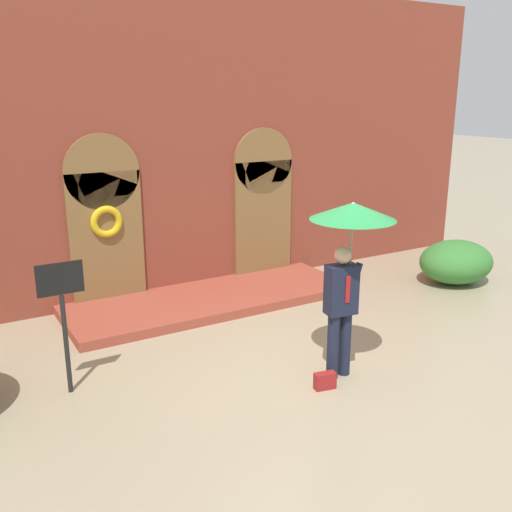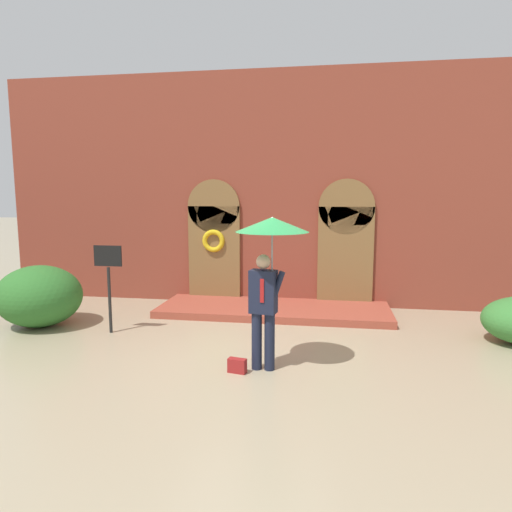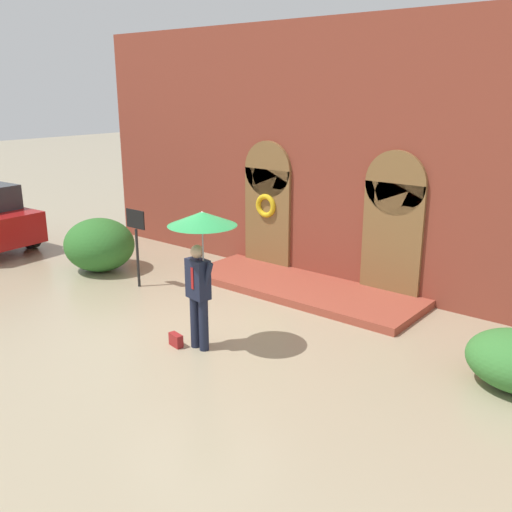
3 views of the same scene
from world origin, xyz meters
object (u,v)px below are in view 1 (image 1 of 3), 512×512
at_px(handbag, 325,381).
at_px(shrub_right, 456,262).
at_px(sign_post, 63,306).
at_px(person_with_umbrella, 350,237).

relative_size(handbag, shrub_right, 0.18).
height_order(sign_post, shrub_right, sign_post).
distance_m(handbag, sign_post, 3.43).
bearing_deg(sign_post, person_with_umbrella, -22.63).
distance_m(person_with_umbrella, handbag, 1.87).
bearing_deg(sign_post, shrub_right, 4.28).
bearing_deg(shrub_right, person_with_umbrella, -156.10).
distance_m(person_with_umbrella, shrub_right, 5.07).
xyz_separation_m(person_with_umbrella, shrub_right, (4.43, 1.96, -1.48)).
bearing_deg(handbag, shrub_right, 34.87).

